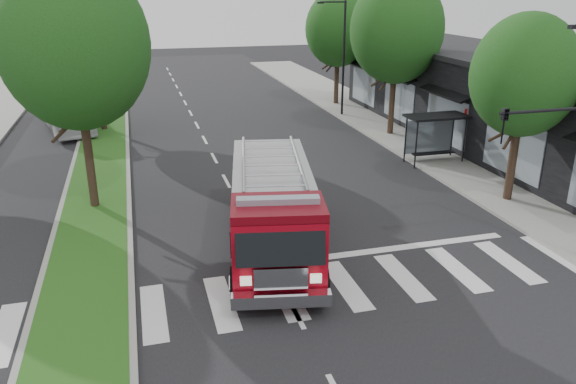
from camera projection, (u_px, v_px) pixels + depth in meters
name	position (u px, v px, depth m)	size (l,w,h in m)	color
ground	(264.00, 252.00, 20.12)	(140.00, 140.00, 0.00)	black
sidewalk_right	(436.00, 150.00, 32.25)	(5.00, 80.00, 0.15)	gray
median	(104.00, 137.00, 34.86)	(3.00, 50.00, 0.15)	gray
storefront_row	(509.00, 104.00, 32.53)	(8.00, 30.00, 5.00)	black
bus_shelter	(435.00, 125.00, 29.57)	(3.20, 1.60, 2.61)	black
tree_right_near	(525.00, 76.00, 22.88)	(4.40, 4.40, 8.05)	black
tree_right_mid	(397.00, 29.00, 33.38)	(5.60, 5.60, 9.72)	black
tree_right_far	(338.00, 29.00, 42.65)	(5.00, 5.00, 8.73)	black
tree_median_near	(74.00, 45.00, 21.67)	(5.80, 5.80, 10.16)	black
tree_median_far	(93.00, 28.00, 34.43)	(5.60, 5.60, 9.72)	black
streetlight_right_far	(342.00, 53.00, 39.22)	(2.11, 0.20, 8.00)	black
fire_engine	(273.00, 209.00, 19.81)	(4.55, 9.78, 3.27)	#67050F
city_bus	(64.00, 108.00, 37.17)	(2.24, 9.57, 2.66)	silver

